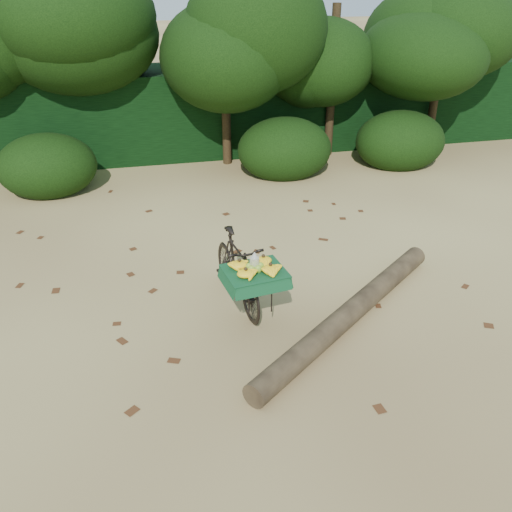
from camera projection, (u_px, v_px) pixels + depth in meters
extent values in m
plane|color=#CFBC6E|center=(263.00, 292.00, 7.02)|extent=(80.00, 80.00, 0.00)
imported|color=black|center=(237.00, 270.00, 6.59)|extent=(0.63, 1.57, 0.91)
cube|color=black|center=(255.00, 272.00, 5.96)|extent=(0.38, 0.44, 0.02)
cube|color=#144E2B|center=(255.00, 271.00, 5.95)|extent=(0.73, 0.63, 0.01)
ellipsoid|color=#86B02A|center=(260.00, 266.00, 5.95)|extent=(0.09, 0.07, 0.10)
ellipsoid|color=#86B02A|center=(255.00, 265.00, 5.98)|extent=(0.09, 0.07, 0.10)
ellipsoid|color=#86B02A|center=(249.00, 267.00, 5.94)|extent=(0.09, 0.07, 0.10)
ellipsoid|color=#86B02A|center=(251.00, 269.00, 5.89)|extent=(0.09, 0.07, 0.10)
ellipsoid|color=#86B02A|center=(258.00, 269.00, 5.90)|extent=(0.09, 0.07, 0.10)
cylinder|color=#EAE5C6|center=(254.00, 263.00, 5.92)|extent=(0.11, 0.11, 0.14)
cylinder|color=brown|center=(350.00, 313.00, 6.36)|extent=(3.03, 2.44, 0.26)
cube|color=black|center=(195.00, 110.00, 11.99)|extent=(26.00, 1.80, 1.80)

